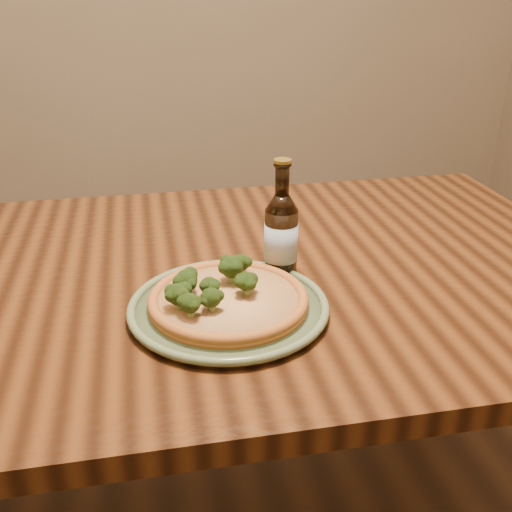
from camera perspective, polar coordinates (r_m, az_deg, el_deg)
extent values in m
cube|color=#4B2710|center=(1.12, -6.56, -2.40)|extent=(1.60, 0.90, 0.04)
cylinder|color=#4B2710|center=(1.82, 16.58, -5.22)|extent=(0.07, 0.07, 0.71)
cylinder|color=#61734F|center=(0.97, -2.63, -5.09)|extent=(0.30, 0.30, 0.01)
torus|color=#61734F|center=(0.97, -2.64, -4.73)|extent=(0.32, 0.32, 0.01)
torus|color=#61734F|center=(0.97, -2.64, -4.78)|extent=(0.26, 0.26, 0.01)
cylinder|color=#AC6327|center=(0.96, -2.64, -4.47)|extent=(0.26, 0.26, 0.01)
torus|color=#AC6327|center=(0.96, -2.65, -4.06)|extent=(0.26, 0.26, 0.02)
cylinder|color=#D6C382|center=(0.96, -2.65, -4.06)|extent=(0.22, 0.22, 0.01)
sphere|color=#335019|center=(0.95, -0.89, -2.44)|extent=(0.04, 0.04, 0.03)
sphere|color=#335019|center=(0.95, -4.47, -2.85)|extent=(0.04, 0.04, 0.03)
sphere|color=#335019|center=(0.96, -6.64, -2.30)|extent=(0.04, 0.04, 0.04)
sphere|color=#335019|center=(0.90, -6.29, -4.50)|extent=(0.04, 0.04, 0.03)
sphere|color=#335019|center=(0.92, -7.44, -3.64)|extent=(0.05, 0.05, 0.03)
sphere|color=#335019|center=(0.91, -4.26, -3.97)|extent=(0.04, 0.04, 0.03)
sphere|color=#335019|center=(0.99, -2.32, -1.06)|extent=(0.05, 0.05, 0.04)
sphere|color=#335019|center=(1.02, -1.43, -0.64)|extent=(0.04, 0.04, 0.03)
cylinder|color=black|center=(1.06, 2.40, 1.20)|extent=(0.06, 0.06, 0.13)
cone|color=black|center=(1.03, 2.47, 5.13)|extent=(0.06, 0.06, 0.03)
cylinder|color=black|center=(1.02, 2.52, 7.36)|extent=(0.02, 0.02, 0.06)
torus|color=black|center=(1.01, 2.54, 8.67)|extent=(0.03, 0.03, 0.00)
cylinder|color=#A58C33|center=(1.01, 2.55, 9.03)|extent=(0.03, 0.03, 0.01)
cylinder|color=#A9BBCC|center=(1.06, 2.40, 1.41)|extent=(0.06, 0.06, 0.07)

